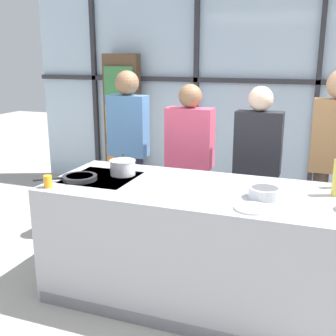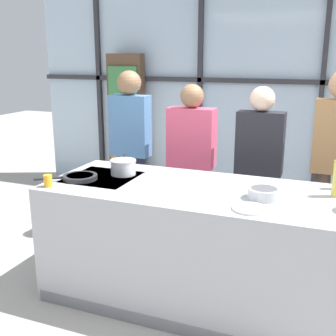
{
  "view_description": "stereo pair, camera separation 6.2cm",
  "coord_description": "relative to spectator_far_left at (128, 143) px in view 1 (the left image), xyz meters",
  "views": [
    {
      "loc": [
        0.86,
        -2.83,
        1.85
      ],
      "look_at": [
        -0.22,
        0.1,
        1.01
      ],
      "focal_mm": 45.0,
      "sensor_mm": 36.0,
      "label": 1
    },
    {
      "loc": [
        0.92,
        -2.81,
        1.85
      ],
      "look_at": [
        -0.22,
        0.1,
        1.01
      ],
      "focal_mm": 45.0,
      "sensor_mm": 36.0,
      "label": 2
    }
  ],
  "objects": [
    {
      "name": "spectator_center_left",
      "position": [
        0.65,
        0.0,
        -0.1
      ],
      "size": [
        0.45,
        0.22,
        1.6
      ],
      "rotation": [
        0.0,
        0.0,
        3.14
      ],
      "color": "#232838",
      "rests_on": "ground_plane"
    },
    {
      "name": "frying_pan",
      "position": [
        0.1,
        -1.11,
        -0.06
      ],
      "size": [
        0.42,
        0.35,
        0.04
      ],
      "color": "#232326",
      "rests_on": "demo_island"
    },
    {
      "name": "back_window_wall",
      "position": [
        0.98,
        1.71,
        0.41
      ],
      "size": [
        6.4,
        0.1,
        2.8
      ],
      "color": "silver",
      "rests_on": "ground_plane"
    },
    {
      "name": "bookshelf",
      "position": [
        -0.82,
        1.53,
        -0.05
      ],
      "size": [
        0.51,
        0.19,
        1.88
      ],
      "color": "brown",
      "rests_on": "ground_plane"
    },
    {
      "name": "spectator_far_right",
      "position": [
        1.96,
        0.0,
        0.02
      ],
      "size": [
        0.41,
        0.24,
        1.74
      ],
      "rotation": [
        0.0,
        0.0,
        3.14
      ],
      "color": "#47382D",
      "rests_on": "ground_plane"
    },
    {
      "name": "ground_plane",
      "position": [
        0.98,
        -0.98,
        -0.99
      ],
      "size": [
        18.0,
        18.0,
        0.0
      ],
      "primitive_type": "plane",
      "color": "#ADA89E"
    },
    {
      "name": "saucepan",
      "position": [
        0.35,
        -0.85,
        -0.01
      ],
      "size": [
        0.23,
        0.37,
        0.12
      ],
      "color": "silver",
      "rests_on": "demo_island"
    },
    {
      "name": "demo_island",
      "position": [
        0.98,
        -0.98,
        -0.54
      ],
      "size": [
        2.18,
        0.95,
        0.91
      ],
      "color": "#A8AAB2",
      "rests_on": "ground_plane"
    },
    {
      "name": "juice_glass_near",
      "position": [
        -0.01,
        -1.35,
        -0.03
      ],
      "size": [
        0.06,
        0.06,
        0.09
      ],
      "primitive_type": "cylinder",
      "color": "orange",
      "rests_on": "demo_island"
    },
    {
      "name": "mixing_bowl",
      "position": [
        1.52,
        -1.04,
        -0.04
      ],
      "size": [
        0.22,
        0.22,
        0.07
      ],
      "color": "silver",
      "rests_on": "demo_island"
    },
    {
      "name": "spectator_far_left",
      "position": [
        0.0,
        0.0,
        0.0
      ],
      "size": [
        0.4,
        0.24,
        1.71
      ],
      "rotation": [
        0.0,
        0.0,
        3.14
      ],
      "color": "#232838",
      "rests_on": "ground_plane"
    },
    {
      "name": "white_plate",
      "position": [
        1.47,
        -1.29,
        -0.07
      ],
      "size": [
        0.23,
        0.23,
        0.01
      ],
      "primitive_type": "cylinder",
      "color": "white",
      "rests_on": "demo_island"
    },
    {
      "name": "spectator_center_right",
      "position": [
        1.31,
        0.0,
        -0.09
      ],
      "size": [
        0.42,
        0.22,
        1.59
      ],
      "rotation": [
        0.0,
        0.0,
        3.14
      ],
      "color": "#232838",
      "rests_on": "ground_plane"
    }
  ]
}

